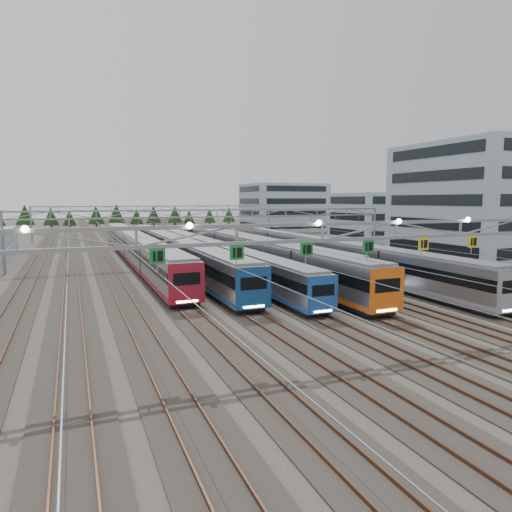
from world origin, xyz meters
name	(u,v)px	position (x,y,z in m)	size (l,w,h in m)	color
ground	(392,337)	(0.00, 0.00, 0.00)	(400.00, 400.00, 0.00)	#47423A
track_bed	(151,229)	(0.00, 100.00, 1.49)	(54.00, 260.00, 5.42)	#2D2823
train_a	(135,247)	(-11.25, 45.28, 2.29)	(3.12, 66.09, 4.07)	black
train_b	(173,250)	(-6.75, 39.55, 2.25)	(3.07, 62.16, 4.00)	black
train_c	(205,251)	(-2.25, 38.98, 1.99)	(2.67, 67.23, 3.47)	black
train_d	(256,254)	(2.25, 30.24, 2.31)	(3.16, 53.63, 4.12)	black
train_e	(243,244)	(6.75, 47.29, 1.95)	(2.62, 68.80, 3.41)	black
train_f	(320,252)	(11.25, 29.19, 2.22)	(3.02, 58.49, 3.93)	black
gantry_near	(397,233)	(-0.05, -0.12, 7.09)	(56.36, 0.61, 8.08)	gray
gantry_mid	(217,220)	(0.00, 40.00, 6.39)	(56.36, 0.36, 8.00)	gray
gantry_far	(161,212)	(0.00, 85.00, 6.39)	(56.36, 0.36, 8.00)	gray
depot_bldg_south	(475,201)	(40.30, 30.49, 9.06)	(18.00, 22.00, 18.12)	#9DB5BC
depot_bldg_mid	(372,217)	(44.10, 62.50, 5.41)	(14.00, 16.00, 10.82)	#9DB5BC
depot_bldg_north	(283,208)	(39.47, 100.31, 6.99)	(22.00, 18.00, 13.99)	#9DB5BC
treeline	(114,216)	(-7.20, 127.50, 4.23)	(81.20, 5.60, 7.02)	#332114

